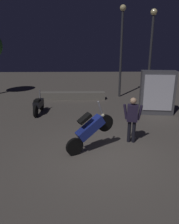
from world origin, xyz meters
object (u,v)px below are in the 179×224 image
Objects in this scene: motorcycle_blue_foreground at (90,129)px; streetlamp_near at (151,44)px; motorcycle_black_parked_left at (39,105)px; person_rider_beside at (132,116)px; streetlamp_far at (122,41)px; kiosk_billboard at (157,93)px.

streetlamp_near is (3.66, 6.56, 2.49)m from motorcycle_blue_foreground.
person_rider_beside is (3.87, -3.31, 0.51)m from motorcycle_black_parked_left.
streetlamp_near is at bearing -62.87° from motorcycle_black_parked_left.
streetlamp_far is 2.58× the size of kiosk_billboard.
kiosk_billboard is at bearing -97.12° from streetlamp_near.
kiosk_billboard is (3.31, 3.75, 0.31)m from motorcycle_blue_foreground.
streetlamp_far is (2.09, 7.35, 2.66)m from motorcycle_blue_foreground.
streetlamp_near reaches higher than person_rider_beside.
streetlamp_near reaches higher than motorcycle_black_parked_left.
kiosk_billboard is (1.85, 3.12, 0.10)m from person_rider_beside.
motorcycle_blue_foreground is at bearing 55.40° from kiosk_billboard.
streetlamp_near is 2.43× the size of kiosk_billboard.
motorcycle_black_parked_left is 0.33× the size of streetlamp_near.
person_rider_beside is at bearing -126.70° from motorcycle_black_parked_left.
motorcycle_black_parked_left is 5.76m from kiosk_billboard.
streetlamp_far is at bearing -49.05° from motorcycle_black_parked_left.
motorcycle_blue_foreground is 0.32× the size of streetlamp_near.
person_rider_beside is 6.72m from streetlamp_near.
streetlamp_near is 1.77m from streetlamp_far.
streetlamp_near is 0.94× the size of streetlamp_far.
kiosk_billboard is (5.73, -0.19, 0.61)m from motorcycle_black_parked_left.
motorcycle_black_parked_left is 0.31× the size of streetlamp_far.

